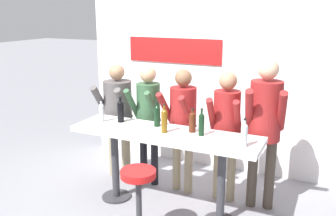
{
  "coord_description": "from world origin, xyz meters",
  "views": [
    {
      "loc": [
        1.7,
        -3.59,
        2.29
      ],
      "look_at": [
        0.0,
        0.09,
        1.22
      ],
      "focal_mm": 40.0,
      "sensor_mm": 36.0,
      "label": 1
    }
  ],
  "objects_px": {
    "wine_bottle_2": "(192,121)",
    "wine_bottle_4": "(201,123)",
    "person_center_left": "(183,118)",
    "tasting_table": "(165,145)",
    "person_far_left": "(118,110)",
    "person_center_right": "(265,118)",
    "bar_stool": "(139,194)",
    "wine_bottle_0": "(164,120)",
    "person_center": "(226,122)",
    "wine_bottle_5": "(244,134)",
    "wine_bottle_1": "(101,112)",
    "person_left": "(148,112)",
    "wine_bottle_3": "(157,115)",
    "wine_bottle_6": "(121,110)"
  },
  "relations": [
    {
      "from": "wine_bottle_2",
      "to": "wine_bottle_4",
      "type": "distance_m",
      "value": 0.15
    },
    {
      "from": "person_center_left",
      "to": "tasting_table",
      "type": "bearing_deg",
      "value": -80.64
    },
    {
      "from": "tasting_table",
      "to": "wine_bottle_2",
      "type": "relative_size",
      "value": 8.03
    },
    {
      "from": "person_far_left",
      "to": "person_center_right",
      "type": "relative_size",
      "value": 0.9
    },
    {
      "from": "bar_stool",
      "to": "wine_bottle_0",
      "type": "relative_size",
      "value": 2.31
    },
    {
      "from": "bar_stool",
      "to": "person_center_left",
      "type": "distance_m",
      "value": 1.24
    },
    {
      "from": "person_center",
      "to": "wine_bottle_5",
      "type": "xyz_separation_m",
      "value": [
        0.36,
        -0.61,
        0.1
      ]
    },
    {
      "from": "wine_bottle_1",
      "to": "wine_bottle_2",
      "type": "xyz_separation_m",
      "value": [
        1.14,
        0.09,
        0.0
      ]
    },
    {
      "from": "person_center_left",
      "to": "wine_bottle_1",
      "type": "distance_m",
      "value": 0.99
    },
    {
      "from": "person_left",
      "to": "person_center",
      "type": "bearing_deg",
      "value": 0.58
    },
    {
      "from": "wine_bottle_1",
      "to": "wine_bottle_4",
      "type": "xyz_separation_m",
      "value": [
        1.27,
        0.02,
        0.01
      ]
    },
    {
      "from": "person_left",
      "to": "person_center",
      "type": "xyz_separation_m",
      "value": [
        1.04,
        -0.01,
        -0.0
      ]
    },
    {
      "from": "person_center",
      "to": "wine_bottle_0",
      "type": "distance_m",
      "value": 0.78
    },
    {
      "from": "person_far_left",
      "to": "wine_bottle_3",
      "type": "bearing_deg",
      "value": -27.36
    },
    {
      "from": "person_left",
      "to": "wine_bottle_4",
      "type": "bearing_deg",
      "value": -27.07
    },
    {
      "from": "wine_bottle_1",
      "to": "wine_bottle_3",
      "type": "xyz_separation_m",
      "value": [
        0.69,
        0.12,
        0.01
      ]
    },
    {
      "from": "person_far_left",
      "to": "wine_bottle_0",
      "type": "xyz_separation_m",
      "value": [
        0.97,
        -0.57,
        0.14
      ]
    },
    {
      "from": "wine_bottle_1",
      "to": "wine_bottle_2",
      "type": "relative_size",
      "value": 1.02
    },
    {
      "from": "person_left",
      "to": "wine_bottle_0",
      "type": "height_order",
      "value": "person_left"
    },
    {
      "from": "person_far_left",
      "to": "wine_bottle_0",
      "type": "distance_m",
      "value": 1.13
    },
    {
      "from": "wine_bottle_1",
      "to": "wine_bottle_3",
      "type": "distance_m",
      "value": 0.7
    },
    {
      "from": "wine_bottle_1",
      "to": "wine_bottle_5",
      "type": "relative_size",
      "value": 0.96
    },
    {
      "from": "tasting_table",
      "to": "person_center_left",
      "type": "height_order",
      "value": "person_center_left"
    },
    {
      "from": "wine_bottle_4",
      "to": "person_center_left",
      "type": "bearing_deg",
      "value": 131.45
    },
    {
      "from": "bar_stool",
      "to": "person_far_left",
      "type": "height_order",
      "value": "person_far_left"
    },
    {
      "from": "person_center",
      "to": "wine_bottle_6",
      "type": "relative_size",
      "value": 5.04
    },
    {
      "from": "person_far_left",
      "to": "wine_bottle_4",
      "type": "relative_size",
      "value": 5.24
    },
    {
      "from": "person_center_left",
      "to": "wine_bottle_1",
      "type": "xyz_separation_m",
      "value": [
        -0.86,
        -0.49,
        0.1
      ]
    },
    {
      "from": "person_center_left",
      "to": "person_center",
      "type": "distance_m",
      "value": 0.55
    },
    {
      "from": "wine_bottle_0",
      "to": "wine_bottle_5",
      "type": "distance_m",
      "value": 0.91
    },
    {
      "from": "person_far_left",
      "to": "wine_bottle_5",
      "type": "distance_m",
      "value": 1.98
    },
    {
      "from": "person_center",
      "to": "wine_bottle_3",
      "type": "distance_m",
      "value": 0.82
    },
    {
      "from": "person_far_left",
      "to": "person_center_right",
      "type": "xyz_separation_m",
      "value": [
        1.96,
        -0.02,
        0.13
      ]
    },
    {
      "from": "wine_bottle_4",
      "to": "bar_stool",
      "type": "bearing_deg",
      "value": -121.4
    },
    {
      "from": "tasting_table",
      "to": "wine_bottle_6",
      "type": "distance_m",
      "value": 0.72
    },
    {
      "from": "person_far_left",
      "to": "wine_bottle_6",
      "type": "distance_m",
      "value": 0.55
    },
    {
      "from": "wine_bottle_2",
      "to": "bar_stool",
      "type": "bearing_deg",
      "value": -110.37
    },
    {
      "from": "bar_stool",
      "to": "wine_bottle_3",
      "type": "distance_m",
      "value": 1.0
    },
    {
      "from": "person_center_right",
      "to": "wine_bottle_0",
      "type": "distance_m",
      "value": 1.13
    },
    {
      "from": "person_center_right",
      "to": "wine_bottle_1",
      "type": "distance_m",
      "value": 1.92
    },
    {
      "from": "person_center_right",
      "to": "wine_bottle_3",
      "type": "bearing_deg",
      "value": -171.32
    },
    {
      "from": "bar_stool",
      "to": "person_center",
      "type": "height_order",
      "value": "person_center"
    },
    {
      "from": "person_center_left",
      "to": "person_center",
      "type": "relative_size",
      "value": 1.0
    },
    {
      "from": "wine_bottle_6",
      "to": "person_center_left",
      "type": "bearing_deg",
      "value": 32.0
    },
    {
      "from": "wine_bottle_4",
      "to": "wine_bottle_5",
      "type": "relative_size",
      "value": 1.05
    },
    {
      "from": "bar_stool",
      "to": "wine_bottle_4",
      "type": "bearing_deg",
      "value": 58.6
    },
    {
      "from": "person_center_right",
      "to": "bar_stool",
      "type": "bearing_deg",
      "value": -140.18
    },
    {
      "from": "person_center_right",
      "to": "wine_bottle_6",
      "type": "xyz_separation_m",
      "value": [
        -1.64,
        -0.41,
        0.01
      ]
    },
    {
      "from": "person_far_left",
      "to": "wine_bottle_2",
      "type": "relative_size",
      "value": 5.88
    },
    {
      "from": "wine_bottle_3",
      "to": "wine_bottle_4",
      "type": "bearing_deg",
      "value": -9.63
    }
  ]
}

